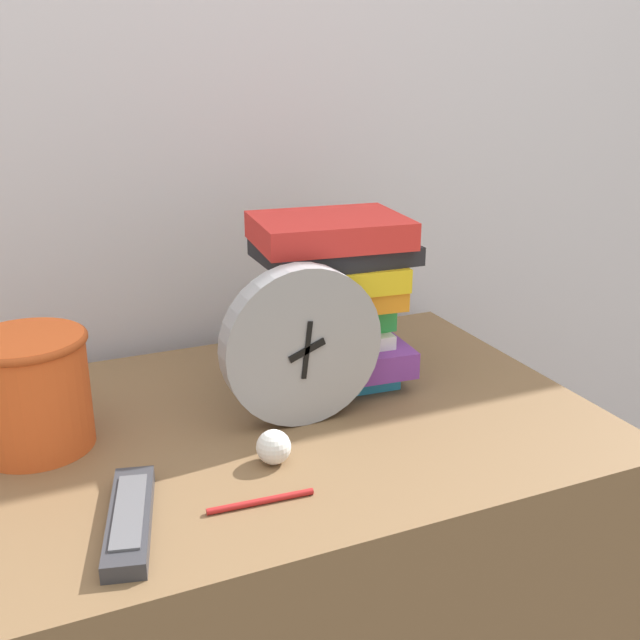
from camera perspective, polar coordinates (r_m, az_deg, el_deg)
The scene contains 7 objects.
wall_back at distance 1.34m, azimuth -13.53°, elevation 16.04°, with size 6.00×0.04×2.40m.
desk_clock at distance 1.05m, azimuth -1.38°, elevation -1.98°, with size 0.23×0.04×0.23m.
book_stack at distance 1.18m, azimuth 1.08°, elevation 1.82°, with size 0.25×0.22×0.27m.
basket at distance 1.06m, azimuth -21.17°, elevation -4.89°, with size 0.16×0.16×0.16m.
tv_remote at distance 0.89m, azimuth -14.28°, elevation -14.44°, with size 0.09×0.20×0.02m.
crumpled_paper_ball at distance 0.98m, azimuth -3.56°, elevation -9.63°, with size 0.05×0.05×0.05m.
pen at distance 0.91m, azimuth -4.53°, elevation -13.61°, with size 0.13×0.02×0.01m.
Camera 1 is at (-0.24, -0.61, 1.27)m, focal length 42.00 mm.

